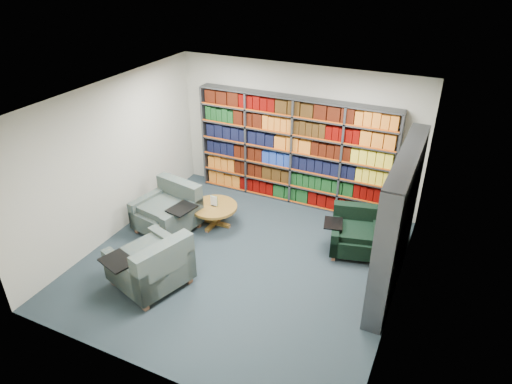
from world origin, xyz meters
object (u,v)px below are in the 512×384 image
at_px(chair_teal_left, 170,211).
at_px(chair_green_right, 355,234).
at_px(coffee_table, 214,210).
at_px(chair_teal_front, 153,267).

bearing_deg(chair_teal_left, chair_green_right, 13.80).
xyz_separation_m(chair_green_right, coffee_table, (-2.61, -0.37, 0.03)).
bearing_deg(chair_teal_left, coffee_table, 32.67).
relative_size(chair_green_right, coffee_table, 1.22).
bearing_deg(chair_teal_front, chair_green_right, 42.15).
xyz_separation_m(chair_teal_left, chair_green_right, (3.29, 0.81, -0.06)).
relative_size(chair_green_right, chair_teal_front, 0.80).
height_order(chair_teal_left, chair_green_right, chair_teal_left).
height_order(chair_green_right, coffee_table, chair_green_right).
xyz_separation_m(chair_teal_front, coffee_table, (-0.04, 1.95, -0.04)).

